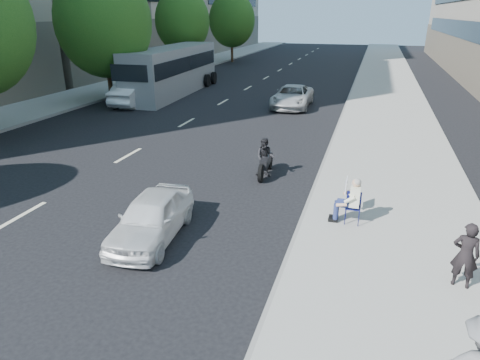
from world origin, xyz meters
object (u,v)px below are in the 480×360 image
(seated_protester, at_px, (350,198))
(motorcycle, at_px, (265,159))
(white_sedan_near, at_px, (152,217))
(white_sedan_far, at_px, (292,97))
(pedestrian_woman, at_px, (466,255))
(white_sedan_mid, at_px, (135,93))
(bus, at_px, (173,71))

(seated_protester, relative_size, motorcycle, 0.64)
(white_sedan_near, xyz_separation_m, white_sedan_far, (0.39, 17.74, 0.07))
(white_sedan_near, bearing_deg, white_sedan_far, 83.64)
(motorcycle, bearing_deg, white_sedan_near, -112.50)
(seated_protester, height_order, pedestrian_woman, pedestrian_woman)
(white_sedan_mid, height_order, white_sedan_far, white_sedan_mid)
(pedestrian_woman, xyz_separation_m, motorcycle, (-5.64, 5.55, -0.25))
(white_sedan_near, bearing_deg, motorcycle, 67.15)
(motorcycle, bearing_deg, seated_protester, -50.12)
(seated_protester, xyz_separation_m, bus, (-13.73, 17.93, 0.76))
(white_sedan_mid, xyz_separation_m, motorcycle, (11.19, -10.16, -0.11))
(white_sedan_far, distance_m, bus, 9.59)
(seated_protester, relative_size, white_sedan_near, 0.37)
(white_sedan_mid, distance_m, white_sedan_far, 10.11)
(pedestrian_woman, xyz_separation_m, white_sedan_far, (-6.97, 17.93, -0.22))
(white_sedan_mid, height_order, bus, bus)
(pedestrian_woman, relative_size, bus, 0.12)
(seated_protester, bearing_deg, bus, 127.45)
(white_sedan_mid, xyz_separation_m, white_sedan_far, (9.86, 2.22, -0.08))
(seated_protester, distance_m, white_sedan_mid, 19.60)
(white_sedan_mid, relative_size, bus, 0.37)
(pedestrian_woman, bearing_deg, bus, -41.89)
(white_sedan_mid, relative_size, white_sedan_far, 0.94)
(seated_protester, xyz_separation_m, motorcycle, (-3.16, 3.20, -0.24))
(motorcycle, xyz_separation_m, bus, (-10.57, 14.73, 1.00))
(white_sedan_near, relative_size, motorcycle, 1.72)
(pedestrian_woman, distance_m, white_sedan_far, 19.24)
(white_sedan_mid, bearing_deg, white_sedan_near, 117.55)
(pedestrian_woman, bearing_deg, motorcycle, -35.07)
(motorcycle, bearing_deg, bus, 120.92)
(white_sedan_near, bearing_deg, seated_protester, 18.80)
(pedestrian_woman, relative_size, white_sedan_near, 0.42)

